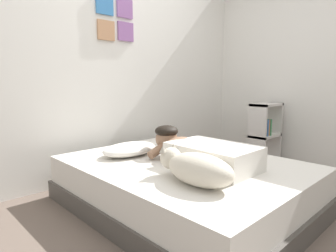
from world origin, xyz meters
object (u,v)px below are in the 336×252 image
pillow (130,149)px  dog (196,168)px  bookshelf (264,132)px  coffee_cup (173,148)px  person_lying (199,151)px  cell_phone (202,181)px  bed (183,184)px

pillow → dog: bearing=-98.9°
bookshelf → dog: bearing=-163.3°
pillow → coffee_cup: (0.36, -0.17, -0.02)m
coffee_cup → dog: bearing=-125.4°
pillow → coffee_cup: bearing=-25.4°
person_lying → coffee_cup: (0.15, 0.43, -0.07)m
coffee_cup → cell_phone: coffee_cup is taller
cell_phone → bookshelf: size_ratio=0.19×
pillow → person_lying: bearing=-70.7°
pillow → dog: dog is taller
coffee_cup → bookshelf: bearing=-2.9°
coffee_cup → bookshelf: 1.58m
dog → coffee_cup: size_ratio=4.60×
bed → bookshelf: 1.78m
pillow → bookshelf: size_ratio=0.69×
coffee_cup → pillow: bearing=154.6°
bed → coffee_cup: (0.18, 0.30, 0.23)m
coffee_cup → person_lying: bearing=-109.3°
person_lying → dog: size_ratio=1.60×
bookshelf → pillow: bearing=172.6°
pillow → dog: size_ratio=0.90×
person_lying → bookshelf: 1.77m
person_lying → dog: bearing=-142.2°
bed → cell_phone: cell_phone is taller
pillow → bookshelf: 1.96m
bed → dog: (-0.32, -0.40, 0.29)m
coffee_cup → cell_phone: bearing=-122.1°
bed → pillow: pillow is taller
bed → person_lying: size_ratio=2.07×
pillow → person_lying: size_ratio=0.57×
pillow → cell_phone: (-0.08, -0.88, -0.05)m
dog → pillow: bearing=81.1°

